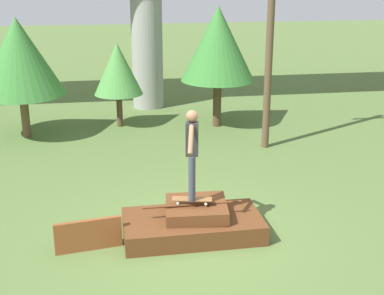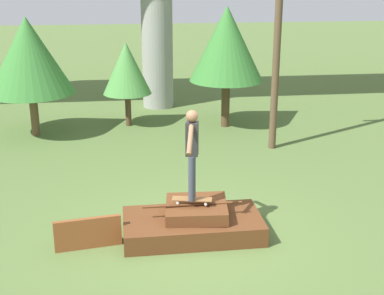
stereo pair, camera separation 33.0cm
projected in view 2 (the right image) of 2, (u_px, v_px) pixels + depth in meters
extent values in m
plane|color=#567038|center=(193.00, 235.00, 10.19)|extent=(80.00, 80.00, 0.00)
cube|color=#5B3319|center=(193.00, 226.00, 10.13)|extent=(2.62, 1.36, 0.37)
cube|color=#5B3319|center=(196.00, 209.00, 10.13)|extent=(1.26, 1.20, 0.26)
cylinder|color=#5B3319|center=(193.00, 205.00, 9.98)|extent=(1.87, 0.05, 0.05)
cube|color=brown|center=(88.00, 233.00, 9.63)|extent=(1.20, 0.27, 0.59)
cube|color=brown|center=(192.00, 199.00, 9.97)|extent=(0.77, 0.36, 0.01)
cylinder|color=silver|center=(206.00, 200.00, 10.05)|extent=(0.06, 0.04, 0.05)
cylinder|color=silver|center=(206.00, 204.00, 9.88)|extent=(0.06, 0.04, 0.05)
cylinder|color=silver|center=(179.00, 199.00, 10.09)|extent=(0.06, 0.04, 0.05)
cylinder|color=silver|center=(178.00, 203.00, 9.93)|extent=(0.06, 0.04, 0.05)
cylinder|color=#383D4C|center=(192.00, 175.00, 9.91)|extent=(0.12, 0.12, 0.86)
cylinder|color=#383D4C|center=(192.00, 179.00, 9.75)|extent=(0.12, 0.12, 0.86)
cube|color=black|center=(192.00, 139.00, 9.59)|extent=(0.26, 0.25, 0.62)
sphere|color=brown|center=(192.00, 116.00, 9.46)|extent=(0.22, 0.22, 0.22)
cylinder|color=brown|center=(194.00, 129.00, 9.89)|extent=(0.20, 0.54, 0.44)
cylinder|color=brown|center=(190.00, 140.00, 9.24)|extent=(0.20, 0.54, 0.44)
cylinder|color=gray|center=(157.00, 9.00, 18.49)|extent=(1.10, 1.10, 6.95)
cylinder|color=brown|center=(278.00, 35.00, 14.09)|extent=(0.20, 0.20, 6.28)
cylinder|color=#4C3823|center=(128.00, 110.00, 17.05)|extent=(0.19, 0.19, 1.05)
cone|color=#4C8E42|center=(127.00, 68.00, 16.63)|extent=(1.52, 1.52, 1.61)
cylinder|color=#4C3823|center=(225.00, 104.00, 16.91)|extent=(0.26, 0.26, 1.49)
cone|color=#387A33|center=(227.00, 44.00, 16.31)|extent=(2.29, 2.29, 2.27)
cylinder|color=brown|center=(34.00, 114.00, 16.06)|extent=(0.25, 0.25, 1.29)
cone|color=#387A33|center=(29.00, 56.00, 15.49)|extent=(2.53, 2.53, 2.24)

